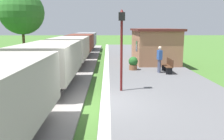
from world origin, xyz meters
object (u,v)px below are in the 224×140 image
bench_down_platform (145,51)px  potted_planter (133,63)px  lamp_post_near (122,35)px  person_waiting (159,58)px  bench_near_hut (168,65)px  tree_field_left (22,12)px  station_hut (154,45)px  freight_train (71,50)px

bench_down_platform → potted_planter: bearing=-104.8°
potted_planter → lamp_post_near: size_ratio=0.25×
person_waiting → bench_near_hut: bearing=170.0°
bench_near_hut → bench_down_platform: same height
tree_field_left → station_hut: bearing=-23.8°
tree_field_left → freight_train: bearing=-48.5°
station_hut → bench_down_platform: size_ratio=3.87×
bench_down_platform → bench_near_hut: bearing=-90.0°
bench_down_platform → station_hut: bearing=-90.1°
station_hut → bench_near_hut: size_ratio=3.87×
station_hut → tree_field_left: size_ratio=0.83×
station_hut → bench_near_hut: station_hut is taller
station_hut → potted_planter: bearing=-120.3°
person_waiting → potted_planter: bearing=-42.3°
lamp_post_near → freight_train: bearing=114.5°
station_hut → lamp_post_near: bearing=-110.1°
person_waiting → potted_planter: size_ratio=1.87×
freight_train → person_waiting: size_ratio=19.06×
bench_down_platform → tree_field_left: size_ratio=0.21×
potted_planter → tree_field_left: size_ratio=0.13×
bench_near_hut → lamp_post_near: 5.77m
potted_planter → tree_field_left: 14.80m
freight_train → tree_field_left: 9.77m
bench_down_platform → tree_field_left: bearing=174.6°
freight_train → lamp_post_near: lamp_post_near is taller
bench_near_hut → bench_down_platform: 9.16m
bench_down_platform → potted_planter: 8.43m
station_hut → person_waiting: station_hut is taller
bench_down_platform → tree_field_left: tree_field_left is taller
bench_down_platform → freight_train: bearing=-140.2°
person_waiting → tree_field_left: (-12.34, 10.38, 3.49)m
bench_near_hut → person_waiting: person_waiting is taller
station_hut → bench_down_platform: bearing=89.9°
freight_train → potted_planter: bearing=-28.0°
person_waiting → station_hut: bearing=-106.6°
freight_train → tree_field_left: tree_field_left is taller
bench_near_hut → freight_train: bearing=152.9°
bench_near_hut → potted_planter: size_ratio=1.64×
freight_train → station_hut: 6.91m
freight_train → potted_planter: 5.31m
freight_train → potted_planter: freight_train is taller
bench_near_hut → bench_down_platform: (0.00, 9.16, 0.00)m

